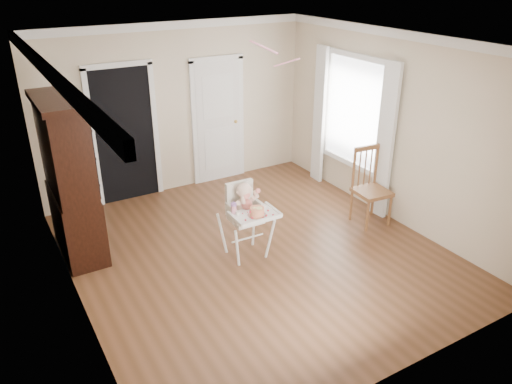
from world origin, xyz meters
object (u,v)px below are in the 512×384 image
high_chair (246,213)px  china_cabinet (70,179)px  cake (257,212)px  sippy_cup (234,208)px  dining_chair (371,189)px

high_chair → china_cabinet: bearing=148.1°
high_chair → cake: 0.30m
sippy_cup → dining_chair: bearing=-0.6°
china_cabinet → dining_chair: size_ratio=1.84×
china_cabinet → dining_chair: (3.84, -1.29, -0.51)m
cake → sippy_cup: 0.29m
china_cabinet → sippy_cup: bearing=-38.0°
dining_chair → china_cabinet: bearing=166.6°
china_cabinet → dining_chair: 4.09m
dining_chair → high_chair: bearing=-177.6°
cake → dining_chair: (2.00, 0.17, -0.23)m
cake → dining_chair: size_ratio=0.21×
high_chair → china_cabinet: size_ratio=0.49×
sippy_cup → cake: bearing=-42.5°
high_chair → cake: (0.00, -0.27, 0.13)m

